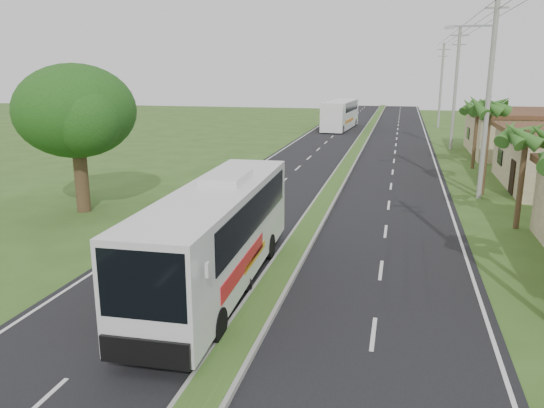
# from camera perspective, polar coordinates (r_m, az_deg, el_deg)

# --- Properties ---
(ground) EXTENTS (180.00, 180.00, 0.00)m
(ground) POSITION_cam_1_polar(r_m,az_deg,el_deg) (16.01, -2.06, -12.44)
(ground) COLOR #36541E
(ground) RESTS_ON ground
(road_asphalt) EXTENTS (14.00, 160.00, 0.02)m
(road_asphalt) POSITION_cam_1_polar(r_m,az_deg,el_deg) (34.74, 6.90, 2.18)
(road_asphalt) COLOR black
(road_asphalt) RESTS_ON ground
(median_strip) EXTENTS (1.20, 160.00, 0.18)m
(median_strip) POSITION_cam_1_polar(r_m,az_deg,el_deg) (34.72, 6.90, 2.33)
(median_strip) COLOR gray
(median_strip) RESTS_ON ground
(lane_edge_left) EXTENTS (0.12, 160.00, 0.01)m
(lane_edge_left) POSITION_cam_1_polar(r_m,az_deg,el_deg) (36.11, -3.72, 2.70)
(lane_edge_left) COLOR silver
(lane_edge_left) RESTS_ON ground
(lane_edge_right) EXTENTS (0.12, 160.00, 0.01)m
(lane_edge_right) POSITION_cam_1_polar(r_m,az_deg,el_deg) (34.63, 17.97, 1.53)
(lane_edge_right) COLOR silver
(lane_edge_right) RESTS_ON ground
(shop_far) EXTENTS (8.60, 11.60, 3.82)m
(shop_far) POSITION_cam_1_polar(r_m,az_deg,el_deg) (51.04, 25.18, 6.95)
(shop_far) COLOR tan
(shop_far) RESTS_ON ground
(palm_verge_b) EXTENTS (2.40, 2.40, 5.05)m
(palm_verge_b) POSITION_cam_1_polar(r_m,az_deg,el_deg) (26.49, 25.70, 6.70)
(palm_verge_b) COLOR #473321
(palm_verge_b) RESTS_ON ground
(palm_verge_c) EXTENTS (2.40, 2.40, 5.85)m
(palm_verge_c) POSITION_cam_1_polar(r_m,az_deg,el_deg) (33.19, 22.42, 9.59)
(palm_verge_c) COLOR #473321
(palm_verge_c) RESTS_ON ground
(palm_verge_d) EXTENTS (2.40, 2.40, 5.25)m
(palm_verge_d) POSITION_cam_1_polar(r_m,az_deg,el_deg) (42.19, 21.28, 9.67)
(palm_verge_d) COLOR #473321
(palm_verge_d) RESTS_ON ground
(shade_tree) EXTENTS (6.30, 6.00, 7.54)m
(shade_tree) POSITION_cam_1_polar(r_m,az_deg,el_deg) (28.76, -20.53, 9.03)
(shade_tree) COLOR #473321
(shade_tree) RESTS_ON ground
(utility_pole_b) EXTENTS (3.20, 0.28, 12.00)m
(utility_pole_b) POSITION_cam_1_polar(r_m,az_deg,el_deg) (32.10, 22.28, 11.52)
(utility_pole_b) COLOR gray
(utility_pole_b) RESTS_ON ground
(utility_pole_c) EXTENTS (1.60, 0.28, 11.00)m
(utility_pole_c) POSITION_cam_1_polar(r_m,az_deg,el_deg) (51.99, 19.14, 11.77)
(utility_pole_c) COLOR gray
(utility_pole_c) RESTS_ON ground
(utility_pole_d) EXTENTS (1.60, 0.28, 10.50)m
(utility_pole_d) POSITION_cam_1_polar(r_m,az_deg,el_deg) (71.93, 17.73, 12.13)
(utility_pole_d) COLOR gray
(utility_pole_d) RESTS_ON ground
(coach_bus_main) EXTENTS (2.79, 11.57, 3.71)m
(coach_bus_main) POSITION_cam_1_polar(r_m,az_deg,el_deg) (17.72, -5.81, -2.71)
(coach_bus_main) COLOR silver
(coach_bus_main) RESTS_ON ground
(coach_bus_far) EXTENTS (3.41, 12.21, 3.52)m
(coach_bus_far) POSITION_cam_1_polar(r_m,az_deg,el_deg) (67.76, 7.39, 9.68)
(coach_bus_far) COLOR white
(coach_bus_far) RESTS_ON ground
(motorcyclist) EXTENTS (1.87, 0.99, 2.44)m
(motorcyclist) POSITION_cam_1_polar(r_m,az_deg,el_deg) (17.77, -4.61, -6.54)
(motorcyclist) COLOR black
(motorcyclist) RESTS_ON ground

